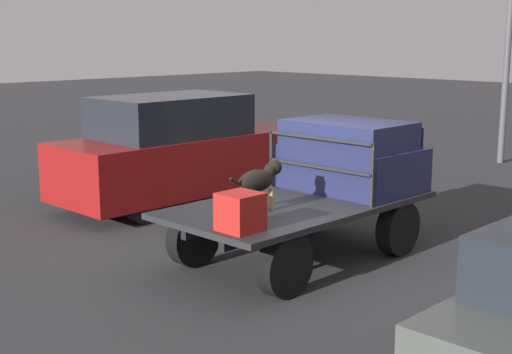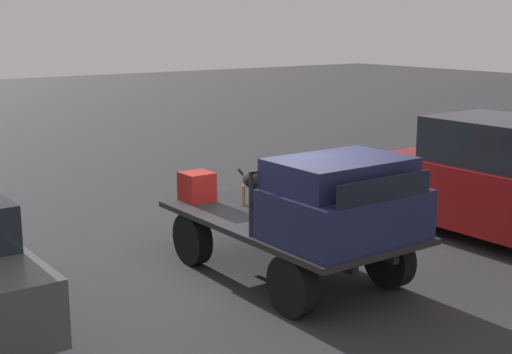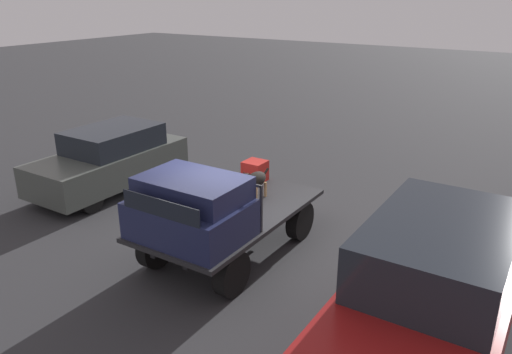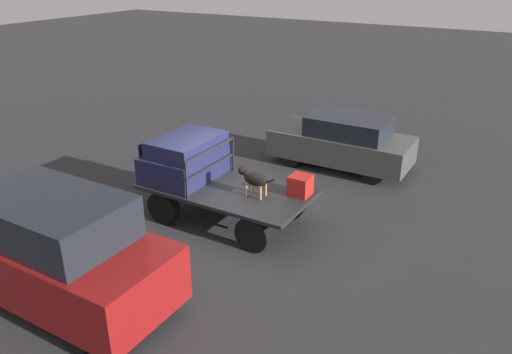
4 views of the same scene
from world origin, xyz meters
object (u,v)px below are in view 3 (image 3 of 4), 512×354
at_px(cargo_crate, 255,171).
at_px(parked_pickup_far, 431,299).
at_px(flatbed_truck, 232,223).
at_px(parked_sedan, 111,159).
at_px(dog, 254,180).

height_order(cargo_crate, parked_pickup_far, parked_pickup_far).
height_order(flatbed_truck, parked_sedan, parked_sedan).
relative_size(dog, parked_pickup_far, 0.20).
bearing_deg(parked_pickup_far, flatbed_truck, -107.65).
xyz_separation_m(flatbed_truck, parked_pickup_far, (1.12, 4.00, 0.38)).
bearing_deg(flatbed_truck, parked_sedan, -103.46).
height_order(dog, parked_sedan, parked_sedan).
distance_m(flatbed_truck, dog, 0.98).
distance_m(cargo_crate, parked_pickup_far, 5.28).
distance_m(dog, parked_pickup_far, 4.38).
distance_m(flatbed_truck, parked_sedan, 4.65).
xyz_separation_m(dog, parked_pickup_far, (1.86, 3.96, -0.27)).
bearing_deg(cargo_crate, flatbed_truck, 17.30).
xyz_separation_m(flatbed_truck, dog, (-0.74, 0.04, 0.65)).
height_order(flatbed_truck, cargo_crate, cargo_crate).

